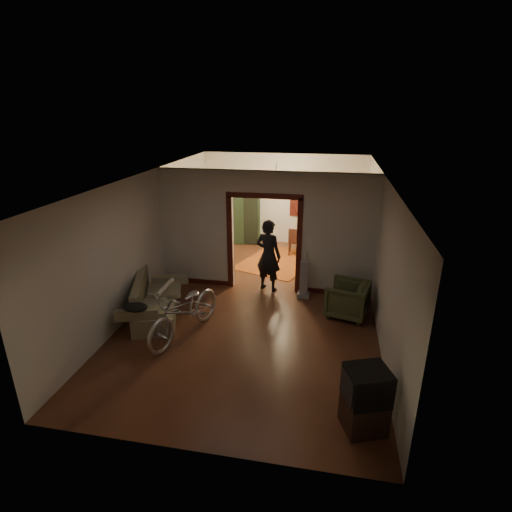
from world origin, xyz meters
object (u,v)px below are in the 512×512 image
(sofa, at_px, (155,298))
(locker, at_px, (247,217))
(person, at_px, (268,256))
(bicycle, at_px, (185,311))
(desk, at_px, (314,237))
(armchair, at_px, (347,299))

(sofa, distance_m, locker, 5.18)
(person, bearing_deg, locker, -49.99)
(sofa, bearing_deg, person, 20.21)
(locker, bearing_deg, sofa, -110.82)
(bicycle, relative_size, person, 1.16)
(sofa, relative_size, person, 1.03)
(person, distance_m, desk, 3.37)
(bicycle, xyz_separation_m, locker, (-0.03, 5.69, 0.31))
(bicycle, distance_m, locker, 5.70)
(sofa, height_order, armchair, sofa)
(bicycle, relative_size, desk, 2.11)
(desk, bearing_deg, sofa, -109.17)
(person, bearing_deg, bicycle, 82.57)
(locker, bearing_deg, person, -81.28)
(locker, bearing_deg, desk, -15.76)
(bicycle, xyz_separation_m, desk, (2.11, 5.53, -0.17))
(armchair, bearing_deg, locker, -130.28)
(armchair, distance_m, desk, 4.25)
(bicycle, bearing_deg, desk, 87.43)
(sofa, xyz_separation_m, desk, (2.98, 4.93, -0.06))
(person, xyz_separation_m, locker, (-1.23, 3.37, -0.03))
(sofa, bearing_deg, locker, 61.11)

